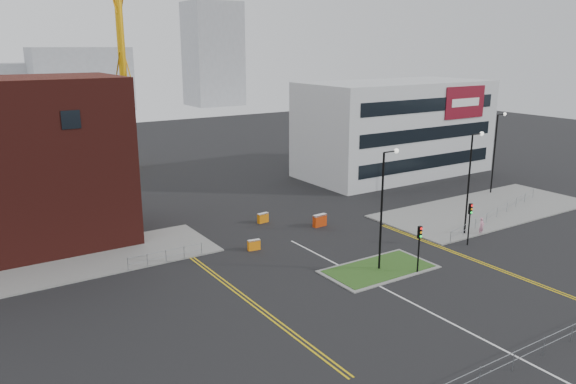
{
  "coord_description": "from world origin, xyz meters",
  "views": [
    {
      "loc": [
        -25.32,
        -21.36,
        16.42
      ],
      "look_at": [
        -1.52,
        15.2,
        5.0
      ],
      "focal_mm": 35.0,
      "sensor_mm": 36.0,
      "label": 1
    }
  ],
  "objects": [
    {
      "name": "traffic_light_island",
      "position": [
        4.0,
        5.98,
        2.57
      ],
      "size": [
        0.28,
        0.33,
        3.65
      ],
      "color": "black",
      "rests_on": "ground"
    },
    {
      "name": "island_kerb",
      "position": [
        2.0,
        8.0,
        0.04
      ],
      "size": [
        8.6,
        4.6,
        0.08
      ],
      "primitive_type": "cube",
      "color": "slate",
      "rests_on": "ground"
    },
    {
      "name": "streetlamp_right_near",
      "position": [
        14.22,
        10.0,
        5.41
      ],
      "size": [
        1.46,
        0.36,
        9.18
      ],
      "color": "black",
      "rests_on": "ground"
    },
    {
      "name": "railing_right",
      "position": [
        20.5,
        11.5,
        0.78
      ],
      "size": [
        19.05,
        5.05,
        1.1
      ],
      "color": "gray",
      "rests_on": "ground"
    },
    {
      "name": "streetlamp_island",
      "position": [
        2.22,
        8.0,
        5.41
      ],
      "size": [
        1.46,
        0.36,
        9.18
      ],
      "color": "black",
      "rests_on": "ground"
    },
    {
      "name": "pavement_right",
      "position": [
        22.0,
        14.0,
        0.06
      ],
      "size": [
        24.0,
        10.0,
        0.12
      ],
      "primitive_type": "cube",
      "color": "slate",
      "rests_on": "ground"
    },
    {
      "name": "yellow_right_b",
      "position": [
        9.8,
        6.0,
        0.01
      ],
      "size": [
        0.12,
        20.0,
        0.01
      ],
      "primitive_type": "cube",
      "color": "gold",
      "rests_on": "ground"
    },
    {
      "name": "traffic_light_right",
      "position": [
        12.0,
        7.98,
        2.57
      ],
      "size": [
        0.28,
        0.33,
        3.65
      ],
      "color": "black",
      "rests_on": "ground"
    },
    {
      "name": "barrier_mid",
      "position": [
        0.58,
        22.83,
        0.51
      ],
      "size": [
        1.16,
        0.52,
        0.94
      ],
      "color": "orange",
      "rests_on": "ground"
    },
    {
      "name": "barrier_left",
      "position": [
        -3.82,
        16.85,
        0.48
      ],
      "size": [
        1.09,
        0.48,
        0.88
      ],
      "color": "orange",
      "rests_on": "ground"
    },
    {
      "name": "centre_line",
      "position": [
        0.0,
        2.0,
        0.01
      ],
      "size": [
        0.15,
        30.0,
        0.01
      ],
      "primitive_type": "cube",
      "color": "silver",
      "rests_on": "ground"
    },
    {
      "name": "pedestrian",
      "position": [
        15.15,
        9.12,
        0.79
      ],
      "size": [
        0.61,
        0.42,
        1.59
      ],
      "primitive_type": "imported",
      "rotation": [
        0.0,
        0.0,
        0.08
      ],
      "color": "pink",
      "rests_on": "ground"
    },
    {
      "name": "skyline_c",
      "position": [
        45.0,
        125.0,
        14.0
      ],
      "size": [
        14.0,
        12.0,
        28.0
      ],
      "primitive_type": "cube",
      "color": "gray",
      "rests_on": "ground"
    },
    {
      "name": "railing_left",
      "position": [
        -11.0,
        18.0,
        0.74
      ],
      "size": [
        6.05,
        0.05,
        1.1
      ],
      "color": "gray",
      "rests_on": "ground"
    },
    {
      "name": "pavement_left",
      "position": [
        -20.0,
        22.0,
        0.06
      ],
      "size": [
        28.0,
        8.0,
        0.12
      ],
      "primitive_type": "cube",
      "color": "slate",
      "rests_on": "ground"
    },
    {
      "name": "barrier_right",
      "position": [
        4.46,
        18.95,
        0.62
      ],
      "size": [
        1.4,
        0.56,
        1.15
      ],
      "color": "#C4360A",
      "rests_on": "ground"
    },
    {
      "name": "office_block",
      "position": [
        26.01,
        31.97,
        6.0
      ],
      "size": [
        25.0,
        12.2,
        12.0
      ],
      "color": "silver",
      "rests_on": "ground"
    },
    {
      "name": "skyline_b",
      "position": [
        10.0,
        130.0,
        8.0
      ],
      "size": [
        24.0,
        12.0,
        16.0
      ],
      "primitive_type": "cube",
      "color": "gray",
      "rests_on": "ground"
    },
    {
      "name": "railing_front",
      "position": [
        0.0,
        -6.0,
        0.78
      ],
      "size": [
        24.05,
        0.05,
        1.1
      ],
      "color": "gray",
      "rests_on": "ground"
    },
    {
      "name": "yellow_left_a",
      "position": [
        -9.0,
        10.0,
        0.01
      ],
      "size": [
        0.12,
        24.0,
        0.01
      ],
      "primitive_type": "cube",
      "color": "gold",
      "rests_on": "ground"
    },
    {
      "name": "ground",
      "position": [
        0.0,
        0.0,
        0.0
      ],
      "size": [
        200.0,
        200.0,
        0.0
      ],
      "primitive_type": "plane",
      "color": "black",
      "rests_on": "ground"
    },
    {
      "name": "grass_island",
      "position": [
        2.0,
        8.0,
        0.06
      ],
      "size": [
        8.0,
        4.0,
        0.12
      ],
      "primitive_type": "cube",
      "color": "#244717",
      "rests_on": "ground"
    },
    {
      "name": "yellow_left_b",
      "position": [
        -8.7,
        10.0,
        0.01
      ],
      "size": [
        0.12,
        24.0,
        0.01
      ],
      "primitive_type": "cube",
      "color": "gold",
      "rests_on": "ground"
    },
    {
      "name": "yellow_right_a",
      "position": [
        9.5,
        6.0,
        0.01
      ],
      "size": [
        0.12,
        20.0,
        0.01
      ],
      "primitive_type": "cube",
      "color": "gold",
      "rests_on": "ground"
    },
    {
      "name": "streetlamp_right_far",
      "position": [
        28.22,
        18.0,
        5.41
      ],
      "size": [
        1.46,
        0.36,
        9.18
      ],
      "color": "black",
      "rests_on": "ground"
    }
  ]
}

